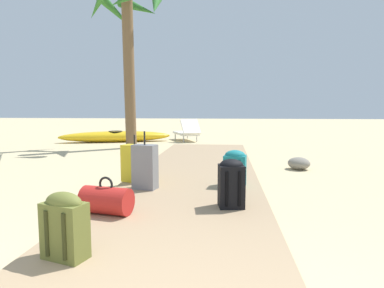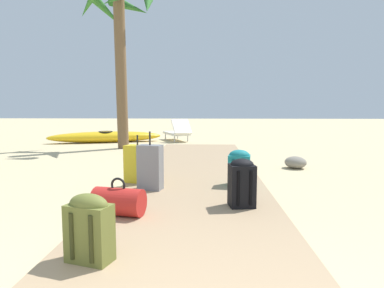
{
  "view_description": "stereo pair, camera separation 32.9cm",
  "coord_description": "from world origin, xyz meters",
  "px_view_note": "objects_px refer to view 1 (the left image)",
  "views": [
    {
      "loc": [
        0.52,
        -0.85,
        1.21
      ],
      "look_at": [
        -0.08,
        5.08,
        0.55
      ],
      "focal_mm": 31.68,
      "sensor_mm": 36.0,
      "label": 1
    },
    {
      "loc": [
        0.19,
        -0.88,
        1.21
      ],
      "look_at": [
        -0.08,
        5.08,
        0.55
      ],
      "focal_mm": 31.68,
      "sensor_mm": 36.0,
      "label": 2
    }
  ],
  "objects_px": {
    "backpack_teal": "(235,167)",
    "lounge_chair": "(187,132)",
    "backpack_olive": "(64,224)",
    "palm_tree_far_left": "(128,26)",
    "backpack_black": "(231,182)",
    "suitcase_grey": "(145,167)",
    "kayak": "(116,136)",
    "suitcase_yellow": "(135,163)",
    "duffel_bag_red": "(106,200)"
  },
  "relations": [
    {
      "from": "backpack_teal",
      "to": "backpack_olive",
      "type": "relative_size",
      "value": 1.02
    },
    {
      "from": "palm_tree_far_left",
      "to": "lounge_chair",
      "type": "xyz_separation_m",
      "value": [
        1.41,
        2.25,
        -3.15
      ]
    },
    {
      "from": "kayak",
      "to": "duffel_bag_red",
      "type": "bearing_deg",
      "value": -72.32
    },
    {
      "from": "backpack_teal",
      "to": "duffel_bag_red",
      "type": "bearing_deg",
      "value": -134.47
    },
    {
      "from": "backpack_black",
      "to": "suitcase_grey",
      "type": "bearing_deg",
      "value": 147.4
    },
    {
      "from": "suitcase_grey",
      "to": "backpack_olive",
      "type": "height_order",
      "value": "suitcase_grey"
    },
    {
      "from": "duffel_bag_red",
      "to": "lounge_chair",
      "type": "relative_size",
      "value": 0.34
    },
    {
      "from": "backpack_olive",
      "to": "suitcase_yellow",
      "type": "xyz_separation_m",
      "value": [
        -0.18,
        2.62,
        0.01
      ]
    },
    {
      "from": "backpack_teal",
      "to": "backpack_black",
      "type": "relative_size",
      "value": 0.94
    },
    {
      "from": "backpack_black",
      "to": "backpack_olive",
      "type": "xyz_separation_m",
      "value": [
        -1.25,
        -1.43,
        -0.02
      ]
    },
    {
      "from": "suitcase_yellow",
      "to": "palm_tree_far_left",
      "type": "relative_size",
      "value": 0.15
    },
    {
      "from": "backpack_teal",
      "to": "lounge_chair",
      "type": "distance_m",
      "value": 7.25
    },
    {
      "from": "backpack_black",
      "to": "palm_tree_far_left",
      "type": "xyz_separation_m",
      "value": [
        -2.85,
        5.87,
        3.11
      ]
    },
    {
      "from": "suitcase_yellow",
      "to": "suitcase_grey",
      "type": "bearing_deg",
      "value": -59.14
    },
    {
      "from": "suitcase_yellow",
      "to": "duffel_bag_red",
      "type": "bearing_deg",
      "value": -85.82
    },
    {
      "from": "kayak",
      "to": "suitcase_grey",
      "type": "bearing_deg",
      "value": -68.54
    },
    {
      "from": "lounge_chair",
      "to": "suitcase_yellow",
      "type": "bearing_deg",
      "value": -89.93
    },
    {
      "from": "backpack_teal",
      "to": "suitcase_yellow",
      "type": "bearing_deg",
      "value": 174.26
    },
    {
      "from": "duffel_bag_red",
      "to": "suitcase_yellow",
      "type": "distance_m",
      "value": 1.57
    },
    {
      "from": "suitcase_yellow",
      "to": "lounge_chair",
      "type": "xyz_separation_m",
      "value": [
        -0.01,
        6.94,
        -0.03
      ]
    },
    {
      "from": "suitcase_yellow",
      "to": "kayak",
      "type": "relative_size",
      "value": 0.19
    },
    {
      "from": "suitcase_grey",
      "to": "kayak",
      "type": "distance_m",
      "value": 7.3
    },
    {
      "from": "kayak",
      "to": "suitcase_yellow",
      "type": "bearing_deg",
      "value": -69.24
    },
    {
      "from": "duffel_bag_red",
      "to": "lounge_chair",
      "type": "distance_m",
      "value": 8.5
    },
    {
      "from": "backpack_teal",
      "to": "palm_tree_far_left",
      "type": "xyz_separation_m",
      "value": [
        -2.92,
        4.84,
        3.12
      ]
    },
    {
      "from": "suitcase_yellow",
      "to": "kayak",
      "type": "bearing_deg",
      "value": 110.76
    },
    {
      "from": "duffel_bag_red",
      "to": "kayak",
      "type": "distance_m",
      "value": 8.3
    },
    {
      "from": "lounge_chair",
      "to": "suitcase_grey",
      "type": "bearing_deg",
      "value": -87.91
    },
    {
      "from": "suitcase_grey",
      "to": "suitcase_yellow",
      "type": "bearing_deg",
      "value": 120.86
    },
    {
      "from": "backpack_teal",
      "to": "kayak",
      "type": "relative_size",
      "value": 0.14
    },
    {
      "from": "suitcase_yellow",
      "to": "lounge_chair",
      "type": "distance_m",
      "value": 6.94
    },
    {
      "from": "backpack_black",
      "to": "lounge_chair",
      "type": "height_order",
      "value": "lounge_chair"
    },
    {
      "from": "backpack_black",
      "to": "palm_tree_far_left",
      "type": "height_order",
      "value": "palm_tree_far_left"
    },
    {
      "from": "backpack_black",
      "to": "backpack_olive",
      "type": "height_order",
      "value": "backpack_black"
    },
    {
      "from": "palm_tree_far_left",
      "to": "lounge_chair",
      "type": "distance_m",
      "value": 4.12
    },
    {
      "from": "backpack_olive",
      "to": "lounge_chair",
      "type": "xyz_separation_m",
      "value": [
        -0.19,
        9.56,
        -0.02
      ]
    },
    {
      "from": "backpack_olive",
      "to": "palm_tree_far_left",
      "type": "distance_m",
      "value": 8.11
    },
    {
      "from": "backpack_black",
      "to": "duffel_bag_red",
      "type": "distance_m",
      "value": 1.37
    },
    {
      "from": "backpack_black",
      "to": "kayak",
      "type": "distance_m",
      "value": 8.46
    },
    {
      "from": "backpack_teal",
      "to": "palm_tree_far_left",
      "type": "height_order",
      "value": "palm_tree_far_left"
    },
    {
      "from": "palm_tree_far_left",
      "to": "kayak",
      "type": "bearing_deg",
      "value": 120.6
    },
    {
      "from": "lounge_chair",
      "to": "kayak",
      "type": "height_order",
      "value": "lounge_chair"
    },
    {
      "from": "backpack_teal",
      "to": "kayak",
      "type": "distance_m",
      "value": 7.58
    },
    {
      "from": "suitcase_grey",
      "to": "palm_tree_far_left",
      "type": "relative_size",
      "value": 0.17
    },
    {
      "from": "suitcase_grey",
      "to": "palm_tree_far_left",
      "type": "xyz_separation_m",
      "value": [
        -1.68,
        5.12,
        3.09
      ]
    },
    {
      "from": "backpack_olive",
      "to": "backpack_teal",
      "type": "bearing_deg",
      "value": 61.92
    },
    {
      "from": "suitcase_yellow",
      "to": "palm_tree_far_left",
      "type": "xyz_separation_m",
      "value": [
        -1.42,
        4.69,
        3.11
      ]
    },
    {
      "from": "palm_tree_far_left",
      "to": "kayak",
      "type": "xyz_separation_m",
      "value": [
        -0.98,
        1.66,
        -3.29
      ]
    },
    {
      "from": "suitcase_yellow",
      "to": "palm_tree_far_left",
      "type": "distance_m",
      "value": 5.8
    },
    {
      "from": "backpack_teal",
      "to": "suitcase_yellow",
      "type": "relative_size",
      "value": 0.73
    }
  ]
}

